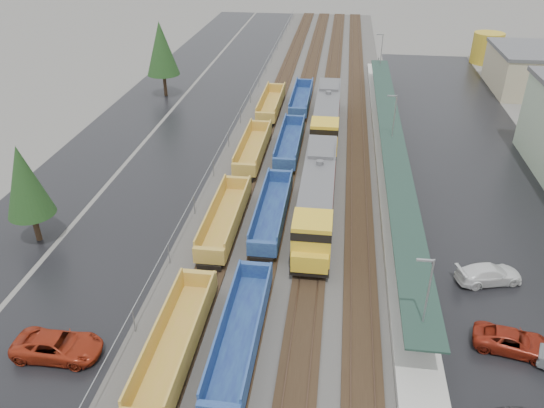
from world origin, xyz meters
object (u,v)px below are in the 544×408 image
(locomotive_trail, at_px, (327,116))
(storage_tank, at_px, (487,48))
(parked_car_east_b, at_px, (513,341))
(parked_car_east_c, at_px, (489,274))
(well_string_blue, at_px, (259,263))
(locomotive_lead, at_px, (317,197))
(well_string_yellow, at_px, (205,271))
(parked_car_west_c, at_px, (58,346))

(locomotive_trail, relative_size, storage_tank, 3.84)
(parked_car_east_b, height_order, parked_car_east_c, parked_car_east_c)
(well_string_blue, bearing_deg, locomotive_lead, 65.82)
(storage_tank, distance_m, parked_car_east_b, 75.54)
(well_string_yellow, height_order, parked_car_east_b, well_string_yellow)
(locomotive_lead, height_order, parked_car_east_b, locomotive_lead)
(parked_car_east_b, bearing_deg, storage_tank, 1.24)
(locomotive_trail, relative_size, well_string_yellow, 0.23)
(parked_car_west_c, bearing_deg, locomotive_trail, -21.87)
(storage_tank, relative_size, parked_car_west_c, 0.93)
(locomotive_lead, height_order, well_string_blue, locomotive_lead)
(locomotive_trail, relative_size, well_string_blue, 0.22)
(parked_car_west_c, distance_m, parked_car_east_c, 31.83)
(locomotive_trail, xyz_separation_m, parked_car_west_c, (-15.70, -40.20, -1.68))
(well_string_blue, relative_size, storage_tank, 17.41)
(well_string_yellow, bearing_deg, parked_car_east_b, -10.97)
(parked_car_east_c, bearing_deg, storage_tank, -27.44)
(locomotive_lead, distance_m, locomotive_trail, 21.00)
(locomotive_lead, bearing_deg, parked_car_west_c, -129.28)
(parked_car_east_b, bearing_deg, parked_car_east_c, 11.46)
(well_string_blue, height_order, parked_car_east_b, well_string_blue)
(locomotive_lead, height_order, storage_tank, storage_tank)
(locomotive_lead, relative_size, well_string_yellow, 0.23)
(well_string_yellow, distance_m, well_string_blue, 4.31)
(storage_tank, bearing_deg, parked_car_east_b, -100.35)
(well_string_yellow, height_order, parked_car_west_c, well_string_yellow)
(locomotive_lead, bearing_deg, parked_car_east_c, -28.32)
(locomotive_trail, relative_size, parked_car_east_c, 4.01)
(parked_car_west_c, bearing_deg, well_string_blue, -49.20)
(locomotive_trail, bearing_deg, well_string_blue, -97.62)
(storage_tank, relative_size, parked_car_east_c, 1.05)
(locomotive_trail, distance_m, parked_car_west_c, 43.19)
(parked_car_east_c, bearing_deg, well_string_yellow, 81.87)
(storage_tank, height_order, parked_car_west_c, storage_tank)
(well_string_yellow, bearing_deg, locomotive_trail, 75.76)
(storage_tank, xyz_separation_m, parked_car_east_c, (-13.55, -67.02, -1.95))
(well_string_yellow, xyz_separation_m, storage_tank, (35.44, 70.05, 1.54))
(well_string_yellow, height_order, storage_tank, storage_tank)
(locomotive_trail, height_order, parked_car_east_c, locomotive_trail)
(parked_car_east_b, distance_m, parked_car_east_c, 7.27)
(well_string_yellow, height_order, parked_car_east_c, well_string_yellow)
(locomotive_lead, height_order, well_string_yellow, locomotive_lead)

